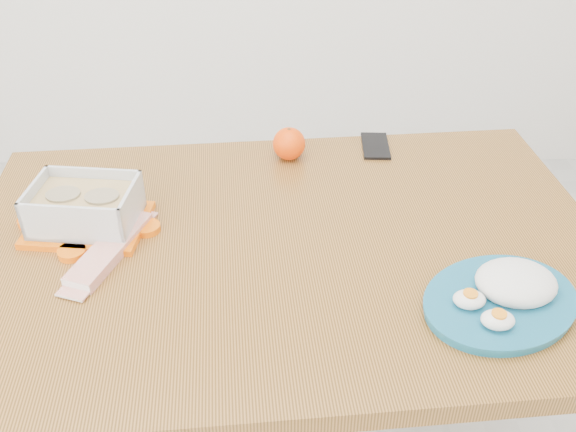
{
  "coord_description": "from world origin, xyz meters",
  "views": [
    {
      "loc": [
        0.12,
        -0.84,
        1.5
      ],
      "look_at": [
        0.13,
        0.14,
        0.81
      ],
      "focal_mm": 40.0,
      "sensor_mm": 36.0,
      "label": 1
    }
  ],
  "objects_px": {
    "orange_fruit": "(289,144)",
    "rice_plate": "(506,293)",
    "dining_table": "(288,279)",
    "smartphone": "(375,146)",
    "food_container": "(85,208)"
  },
  "relations": [
    {
      "from": "orange_fruit",
      "to": "rice_plate",
      "type": "relative_size",
      "value": 0.2
    },
    {
      "from": "dining_table",
      "to": "smartphone",
      "type": "bearing_deg",
      "value": 55.02
    },
    {
      "from": "dining_table",
      "to": "rice_plate",
      "type": "height_order",
      "value": "rice_plate"
    },
    {
      "from": "food_container",
      "to": "orange_fruit",
      "type": "bearing_deg",
      "value": 40.21
    },
    {
      "from": "rice_plate",
      "to": "dining_table",
      "type": "bearing_deg",
      "value": 124.12
    },
    {
      "from": "orange_fruit",
      "to": "rice_plate",
      "type": "xyz_separation_m",
      "value": [
        0.36,
        -0.5,
        -0.01
      ]
    },
    {
      "from": "food_container",
      "to": "rice_plate",
      "type": "relative_size",
      "value": 0.64
    },
    {
      "from": "dining_table",
      "to": "food_container",
      "type": "xyz_separation_m",
      "value": [
        -0.4,
        0.05,
        0.14
      ]
    },
    {
      "from": "dining_table",
      "to": "orange_fruit",
      "type": "bearing_deg",
      "value": 83.93
    },
    {
      "from": "orange_fruit",
      "to": "smartphone",
      "type": "distance_m",
      "value": 0.22
    },
    {
      "from": "rice_plate",
      "to": "orange_fruit",
      "type": "bearing_deg",
      "value": 95.87
    },
    {
      "from": "food_container",
      "to": "orange_fruit",
      "type": "xyz_separation_m",
      "value": [
        0.4,
        0.27,
        -0.01
      ]
    },
    {
      "from": "orange_fruit",
      "to": "smartphone",
      "type": "xyz_separation_m",
      "value": [
        0.21,
        0.05,
        -0.03
      ]
    },
    {
      "from": "orange_fruit",
      "to": "food_container",
      "type": "bearing_deg",
      "value": -145.97
    },
    {
      "from": "orange_fruit",
      "to": "smartphone",
      "type": "relative_size",
      "value": 0.6
    }
  ]
}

